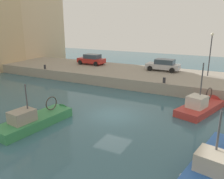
# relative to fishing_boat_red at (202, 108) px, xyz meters

# --- Properties ---
(water_surface) EXTENTS (80.00, 80.00, 0.00)m
(water_surface) POSITION_rel_fishing_boat_red_xyz_m (-4.43, 6.11, -0.14)
(water_surface) COLOR #386070
(water_surface) RESTS_ON ground
(quay_wall) EXTENTS (9.00, 56.00, 1.20)m
(quay_wall) POSITION_rel_fishing_boat_red_xyz_m (7.07, 6.11, 0.46)
(quay_wall) COLOR #9E9384
(quay_wall) RESTS_ON ground
(fishing_boat_red) EXTENTS (6.22, 3.62, 4.97)m
(fishing_boat_red) POSITION_rel_fishing_boat_red_xyz_m (0.00, 0.00, 0.00)
(fishing_boat_red) COLOR #BC3833
(fishing_boat_red) RESTS_ON ground
(fishing_boat_green) EXTENTS (6.56, 2.56, 3.98)m
(fishing_boat_green) POSITION_rel_fishing_boat_red_xyz_m (-8.42, 10.07, -0.02)
(fishing_boat_green) COLOR #388951
(fishing_boat_green) RESTS_ON ground
(fishing_boat_blue) EXTENTS (6.78, 3.03, 4.25)m
(fishing_boat_blue) POSITION_rel_fishing_boat_red_xyz_m (-8.14, -1.76, -0.03)
(fishing_boat_blue) COLOR #2D60B7
(fishing_boat_blue) RESTS_ON ground
(parked_car_silver) EXTENTS (2.05, 4.15, 1.48)m
(parked_car_silver) POSITION_rel_fishing_boat_red_xyz_m (9.02, 5.90, 1.81)
(parked_car_silver) COLOR #B7B7BC
(parked_car_silver) RESTS_ON quay_wall
(parked_car_red) EXTENTS (2.09, 4.08, 1.51)m
(parked_car_red) POSITION_rel_fishing_boat_red_xyz_m (8.71, 16.48, 1.82)
(parked_car_red) COLOR red
(parked_car_red) RESTS_ON quay_wall
(mooring_bollard_south) EXTENTS (0.28, 0.28, 0.55)m
(mooring_bollard_south) POSITION_rel_fishing_boat_red_xyz_m (2.92, 4.11, 1.33)
(mooring_bollard_south) COLOR #2D2D33
(mooring_bollard_south) RESTS_ON quay_wall
(mooring_bollard_mid) EXTENTS (0.28, 0.28, 0.55)m
(mooring_bollard_mid) POSITION_rel_fishing_boat_red_xyz_m (2.92, 20.11, 1.33)
(mooring_bollard_mid) COLOR #2D2D33
(mooring_bollard_mid) RESTS_ON quay_wall
(quay_streetlamp) EXTENTS (0.36, 0.36, 4.83)m
(quay_streetlamp) POSITION_rel_fishing_boat_red_xyz_m (8.57, 0.57, 4.31)
(quay_streetlamp) COLOR #38383D
(quay_streetlamp) RESTS_ON quay_wall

